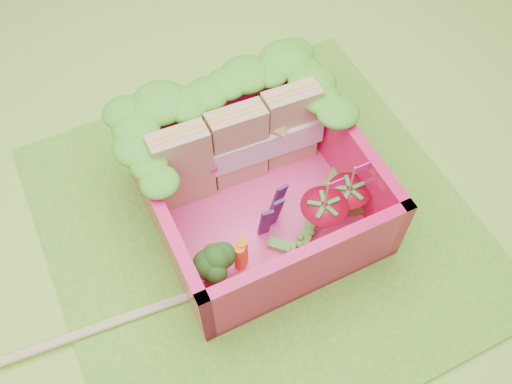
{
  "coord_description": "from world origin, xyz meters",
  "views": [
    {
      "loc": [
        -0.82,
        -1.62,
        3.24
      ],
      "look_at": [
        0.02,
        0.09,
        0.28
      ],
      "focal_mm": 40.0,
      "sensor_mm": 36.0,
      "label": 1
    }
  ],
  "objects": [
    {
      "name": "bento_floor",
      "position": [
        0.03,
        0.09,
        0.06
      ],
      "size": [
        1.3,
        1.3,
        0.05
      ],
      "primitive_type": "cube",
      "color": "#F73F8A",
      "rests_on": "placemat"
    },
    {
      "name": "strawberry_left",
      "position": [
        0.31,
        -0.23,
        0.23
      ],
      "size": [
        0.29,
        0.29,
        0.53
      ],
      "color": "#B60B26",
      "rests_on": "bento_floor"
    },
    {
      "name": "purple_wedges",
      "position": [
        0.05,
        -0.08,
        0.27
      ],
      "size": [
        0.22,
        0.14,
        0.38
      ],
      "color": "#3D1750",
      "rests_on": "bento_floor"
    },
    {
      "name": "broccoli",
      "position": [
        -0.42,
        -0.23,
        0.27
      ],
      "size": [
        0.34,
        0.34,
        0.27
      ],
      "color": "#68A650",
      "rests_on": "bento_floor"
    },
    {
      "name": "lettuce_ruffle",
      "position": [
        0.03,
        0.57,
        0.64
      ],
      "size": [
        1.43,
        0.83,
        0.11
      ],
      "color": "#218818",
      "rests_on": "bento_box"
    },
    {
      "name": "bento_box",
      "position": [
        0.03,
        0.09,
        0.31
      ],
      "size": [
        1.3,
        1.3,
        0.55
      ],
      "color": "#E51350",
      "rests_on": "placemat"
    },
    {
      "name": "placemat",
      "position": [
        0.0,
        0.0,
        0.01
      ],
      "size": [
        2.6,
        2.6,
        0.03
      ],
      "primitive_type": "cube",
      "color": "#50AD27",
      "rests_on": "ground"
    },
    {
      "name": "carrot_sticks",
      "position": [
        -0.23,
        -0.22,
        0.2
      ],
      "size": [
        0.1,
        0.09,
        0.25
      ],
      "color": "orange",
      "rests_on": "bento_floor"
    },
    {
      "name": "snap_peas",
      "position": [
        0.34,
        -0.18,
        0.11
      ],
      "size": [
        0.74,
        0.58,
        0.05
      ],
      "color": "#60B338",
      "rests_on": "bento_floor"
    },
    {
      "name": "ground",
      "position": [
        0.0,
        0.0,
        0.0
      ],
      "size": [
        14.0,
        14.0,
        0.0
      ],
      "primitive_type": "plane",
      "color": "#A0D23B",
      "rests_on": "ground"
    },
    {
      "name": "chopsticks",
      "position": [
        -0.99,
        -0.23,
        0.05
      ],
      "size": [
        2.3,
        0.25,
        0.04
      ],
      "color": "tan",
      "rests_on": "placemat"
    },
    {
      "name": "sandwich_stack",
      "position": [
        0.04,
        0.38,
        0.38
      ],
      "size": [
        1.13,
        0.23,
        0.62
      ],
      "color": "tan",
      "rests_on": "bento_floor"
    },
    {
      "name": "strawberry_right",
      "position": [
        0.51,
        -0.19,
        0.22
      ],
      "size": [
        0.27,
        0.27,
        0.51
      ],
      "color": "#B60B26",
      "rests_on": "bento_floor"
    }
  ]
}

